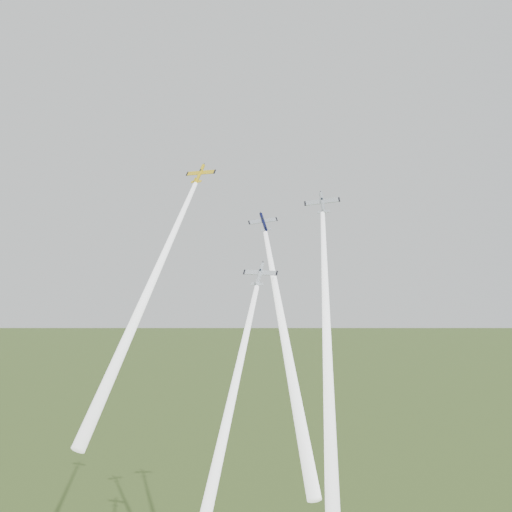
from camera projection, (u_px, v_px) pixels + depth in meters
name	position (u px, v px, depth m)	size (l,w,h in m)	color
plane_yellow	(200.00, 174.00, 145.67)	(7.39, 7.33, 1.16)	yellow
smoke_trail_yellow	(146.00, 296.00, 124.55)	(2.40, 2.40, 63.69)	white
plane_navy	(263.00, 222.00, 140.89)	(6.54, 6.49, 1.02)	#0D1039
smoke_trail_navy	(286.00, 346.00, 120.28)	(2.40, 2.40, 57.95)	white
plane_silver_right	(322.00, 203.00, 142.97)	(8.02, 7.96, 1.26)	#B7BFC6
smoke_trail_silver_right	(327.00, 341.00, 119.08)	(2.40, 2.40, 66.93)	white
plane_silver_low	(260.00, 274.00, 128.55)	(7.13, 7.07, 1.12)	silver
smoke_trail_silver_low	(223.00, 436.00, 106.65)	(2.40, 2.40, 63.38)	white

